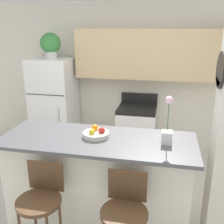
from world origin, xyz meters
The scene contains 10 objects.
wall_back centered at (0.17, 2.01, 1.47)m, with size 5.60×0.38×2.55m.
counter_bar centered at (0.00, 0.00, 0.54)m, with size 1.96×0.76×1.07m.
refrigerator centered at (-1.21, 1.70, 0.83)m, with size 0.68×0.69×1.66m.
stove_range centered at (0.21, 1.74, 0.46)m, with size 0.61×0.62×1.07m.
bar_stool_left centered at (-0.37, -0.55, 0.67)m, with size 0.39×0.39×0.99m.
bar_stool_right centered at (0.37, -0.55, 0.67)m, with size 0.39×0.39×0.99m.
potted_plant_on_fridge centered at (-1.21, 1.70, 1.88)m, with size 0.33×0.33×0.40m.
orchid_vase centered at (0.68, 0.03, 1.22)m, with size 0.10×0.10×0.47m.
fruit_bowl centered at (-0.02, 0.05, 1.11)m, with size 0.27×0.27×0.11m.
trash_bin centered at (-0.66, 1.47, 0.19)m, with size 0.28×0.28×0.38m.
Camera 1 is at (0.64, -2.34, 2.13)m, focal length 42.00 mm.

